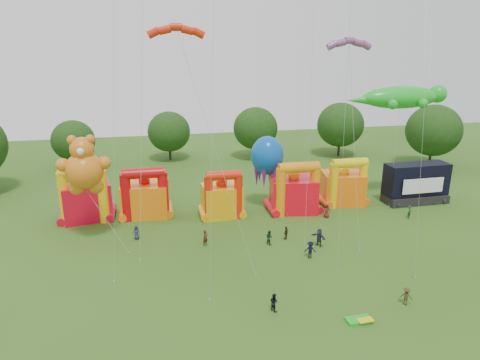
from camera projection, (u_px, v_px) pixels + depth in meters
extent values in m
plane|color=#2A4D15|center=(334.00, 357.00, 29.10)|extent=(160.00, 160.00, 0.00)
cylinder|color=#352314|center=(430.00, 156.00, 74.94)|extent=(0.44, 0.44, 3.72)
ellipsoid|color=#1A3A11|center=(434.00, 130.00, 73.58)|extent=(9.30, 9.30, 8.89)
cylinder|color=#352314|center=(339.00, 147.00, 82.21)|extent=(0.44, 0.44, 3.51)
ellipsoid|color=#1A3A11|center=(340.00, 125.00, 80.93)|extent=(8.77, 8.78, 8.39)
cylinder|color=#352314|center=(255.00, 149.00, 80.61)|extent=(0.44, 0.44, 3.30)
ellipsoid|color=#1A3A11|center=(255.00, 128.00, 79.41)|extent=(8.25, 8.25, 7.88)
cylinder|color=#352314|center=(170.00, 152.00, 79.38)|extent=(0.44, 0.44, 3.09)
ellipsoid|color=#1A3A11|center=(169.00, 132.00, 78.26)|extent=(7.73, 7.72, 7.38)
cylinder|color=#352314|center=(76.00, 160.00, 73.68)|extent=(0.44, 0.44, 2.88)
ellipsoid|color=#1A3A11|center=(73.00, 140.00, 72.62)|extent=(7.20, 7.20, 6.88)
cube|color=red|center=(87.00, 201.00, 52.05)|extent=(6.35, 5.51, 4.50)
cylinder|color=yellow|center=(64.00, 199.00, 49.84)|extent=(1.22, 1.22, 6.43)
cylinder|color=yellow|center=(103.00, 197.00, 50.69)|extent=(1.22, 1.22, 6.43)
cylinder|color=yellow|center=(81.00, 172.00, 49.31)|extent=(4.93, 1.28, 1.28)
sphere|color=yellow|center=(84.00, 181.00, 51.29)|extent=(1.40, 1.40, 1.40)
cube|color=orange|center=(146.00, 199.00, 53.34)|extent=(6.12, 5.14, 4.09)
cylinder|color=red|center=(126.00, 198.00, 51.12)|extent=(1.24, 1.24, 5.85)
cylinder|color=red|center=(163.00, 195.00, 51.98)|extent=(1.24, 1.24, 5.85)
cylinder|color=red|center=(143.00, 173.00, 50.68)|extent=(5.00, 1.30, 1.30)
sphere|color=red|center=(144.00, 181.00, 52.64)|extent=(1.40, 1.40, 1.40)
cube|color=orange|center=(222.00, 200.00, 53.03)|extent=(4.94, 4.08, 3.92)
cylinder|color=red|center=(209.00, 199.00, 51.16)|extent=(1.03, 1.03, 5.60)
cylinder|color=red|center=(238.00, 197.00, 51.87)|extent=(1.03, 1.03, 5.60)
cylinder|color=red|center=(223.00, 175.00, 50.68)|extent=(4.15, 1.08, 1.08)
sphere|color=red|center=(222.00, 183.00, 52.36)|extent=(1.40, 1.40, 1.40)
cube|color=red|center=(293.00, 194.00, 54.68)|extent=(6.38, 5.44, 4.31)
cylinder|color=orange|center=(280.00, 193.00, 52.43)|extent=(1.25, 1.25, 6.16)
cylinder|color=orange|center=(315.00, 190.00, 53.30)|extent=(1.25, 1.25, 6.16)
cylinder|color=orange|center=(299.00, 168.00, 51.94)|extent=(5.08, 1.32, 1.32)
sphere|color=orange|center=(294.00, 176.00, 53.95)|extent=(1.40, 1.40, 1.40)
cube|color=orange|center=(342.00, 188.00, 57.37)|extent=(5.96, 5.09, 4.16)
cylinder|color=yellow|center=(333.00, 186.00, 55.26)|extent=(1.17, 1.17, 5.95)
cylinder|color=yellow|center=(363.00, 184.00, 56.07)|extent=(1.17, 1.17, 5.95)
cylinder|color=yellow|center=(350.00, 163.00, 54.78)|extent=(4.72, 1.23, 1.23)
sphere|color=yellow|center=(344.00, 171.00, 56.66)|extent=(1.40, 1.40, 1.40)
cube|color=black|center=(415.00, 198.00, 57.91)|extent=(8.56, 3.30, 1.10)
cube|color=black|center=(416.00, 179.00, 57.30)|extent=(8.55, 2.88, 4.26)
cube|color=white|center=(423.00, 186.00, 55.90)|extent=(5.88, 0.15, 2.00)
cylinder|color=black|center=(397.00, 204.00, 56.10)|extent=(0.30, 0.90, 0.90)
cylinder|color=black|center=(443.00, 201.00, 57.43)|extent=(0.30, 0.90, 0.90)
sphere|color=orange|center=(84.00, 171.00, 44.22)|extent=(3.88, 3.88, 3.88)
sphere|color=orange|center=(82.00, 149.00, 43.54)|extent=(2.47, 2.47, 2.47)
sphere|color=orange|center=(72.00, 140.00, 43.07)|extent=(0.97, 0.97, 0.97)
sphere|color=orange|center=(90.00, 139.00, 43.42)|extent=(0.97, 0.97, 0.97)
sphere|color=orange|center=(63.00, 165.00, 43.61)|extent=(1.41, 1.41, 1.41)
sphere|color=orange|center=(104.00, 163.00, 44.41)|extent=(1.41, 1.41, 1.41)
sphere|color=orange|center=(76.00, 187.00, 44.56)|extent=(1.59, 1.59, 1.59)
sphere|color=orange|center=(96.00, 186.00, 44.94)|extent=(1.59, 1.59, 1.59)
sphere|color=white|center=(80.00, 152.00, 42.43)|extent=(0.71, 0.71, 0.71)
ellipsoid|color=green|center=(401.00, 97.00, 55.24)|extent=(10.86, 3.39, 2.88)
sphere|color=green|center=(438.00, 94.00, 56.19)|extent=(2.33, 2.33, 2.33)
cone|color=green|center=(361.00, 100.00, 54.22)|extent=(4.24, 1.70, 1.70)
sphere|color=green|center=(408.00, 100.00, 57.43)|extent=(1.27, 1.27, 1.27)
sphere|color=green|center=(423.00, 103.00, 54.26)|extent=(1.27, 1.27, 1.27)
sphere|color=green|center=(379.00, 101.00, 56.60)|extent=(1.27, 1.27, 1.27)
sphere|color=green|center=(393.00, 104.00, 53.43)|extent=(1.27, 1.27, 1.27)
ellipsoid|color=#0B4FAC|center=(267.00, 156.00, 54.49)|extent=(4.17, 4.17, 5.01)
cone|color=#591E8C|center=(277.00, 172.00, 55.44)|extent=(0.94, 0.94, 3.34)
cone|color=#591E8C|center=(269.00, 170.00, 56.40)|extent=(0.94, 0.94, 3.34)
cone|color=#591E8C|center=(259.00, 171.00, 56.14)|extent=(0.94, 0.94, 3.34)
cone|color=#591E8C|center=(257.00, 173.00, 54.90)|extent=(0.94, 0.94, 3.34)
cone|color=#591E8C|center=(264.00, 176.00, 53.94)|extent=(0.94, 0.94, 3.34)
cone|color=#591E8C|center=(274.00, 175.00, 54.21)|extent=(0.94, 0.94, 3.34)
cube|color=green|center=(359.00, 320.00, 32.87)|extent=(2.04, 1.08, 0.24)
cube|color=yellow|center=(366.00, 320.00, 32.63)|extent=(1.22, 0.65, 0.10)
imported|color=#292945|center=(136.00, 232.00, 46.69)|extent=(0.80, 0.54, 1.61)
imported|color=#4F2116|center=(205.00, 238.00, 45.16)|extent=(0.78, 0.74, 1.78)
imported|color=#15361D|center=(269.00, 237.00, 45.50)|extent=(0.91, 0.97, 1.59)
imported|color=black|center=(310.00, 250.00, 42.53)|extent=(1.31, 1.06, 1.78)
imported|color=#372C16|center=(286.00, 233.00, 46.69)|extent=(0.90, 0.92, 1.55)
imported|color=#25293E|center=(319.00, 237.00, 45.09)|extent=(1.40, 1.86, 1.96)
imported|color=maroon|center=(327.00, 211.00, 52.65)|extent=(0.97, 0.76, 1.75)
imported|color=#183E28|center=(409.00, 212.00, 52.33)|extent=(0.71, 0.72, 1.67)
imported|color=black|center=(274.00, 302.00, 34.04)|extent=(0.87, 0.93, 1.53)
imported|color=#3E3318|center=(406.00, 296.00, 34.83)|extent=(1.13, 1.06, 1.53)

